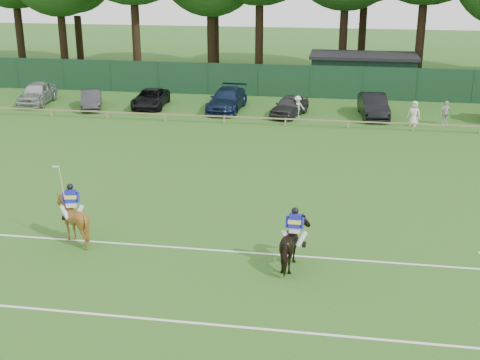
% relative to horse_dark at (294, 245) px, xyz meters
% --- Properties ---
extents(ground, '(160.00, 160.00, 0.00)m').
position_rel_horse_dark_xyz_m(ground, '(-3.20, 1.91, -0.85)').
color(ground, '#1E4C14').
rests_on(ground, ground).
extents(horse_dark, '(1.01, 2.05, 1.70)m').
position_rel_horse_dark_xyz_m(horse_dark, '(0.00, 0.00, 0.00)').
color(horse_dark, black).
rests_on(horse_dark, ground).
extents(horse_chestnut, '(1.77, 1.91, 1.80)m').
position_rel_horse_dark_xyz_m(horse_chestnut, '(-8.40, 0.81, 0.05)').
color(horse_chestnut, brown).
rests_on(horse_chestnut, ground).
extents(sedan_silver, '(2.47, 4.90, 1.60)m').
position_rel_horse_dark_xyz_m(sedan_silver, '(-20.93, 23.56, -0.05)').
color(sedan_silver, '#B0B2B6').
rests_on(sedan_silver, ground).
extents(sedan_grey, '(2.65, 4.17, 1.30)m').
position_rel_horse_dark_xyz_m(sedan_grey, '(-16.44, 22.76, -0.20)').
color(sedan_grey, '#2E2F31').
rests_on(sedan_grey, ground).
extents(suv_black, '(2.49, 4.79, 1.29)m').
position_rel_horse_dark_xyz_m(suv_black, '(-12.34, 23.76, -0.20)').
color(suv_black, black).
rests_on(suv_black, ground).
extents(sedan_navy, '(2.40, 5.39, 1.54)m').
position_rel_horse_dark_xyz_m(sedan_navy, '(-6.72, 23.69, -0.08)').
color(sedan_navy, '#131F3B').
rests_on(sedan_navy, ground).
extents(hatch_grey, '(2.73, 4.34, 1.38)m').
position_rel_horse_dark_xyz_m(hatch_grey, '(-2.20, 22.71, -0.16)').
color(hatch_grey, '#2D2D2F').
rests_on(hatch_grey, ground).
extents(estate_black, '(2.16, 4.88, 1.56)m').
position_rel_horse_dark_xyz_m(estate_black, '(3.43, 23.33, -0.07)').
color(estate_black, black).
rests_on(estate_black, ground).
extents(spectator_left, '(1.10, 0.90, 1.48)m').
position_rel_horse_dark_xyz_m(spectator_left, '(-1.61, 22.31, -0.11)').
color(spectator_left, silver).
rests_on(spectator_left, ground).
extents(spectator_mid, '(0.99, 0.77, 1.57)m').
position_rel_horse_dark_xyz_m(spectator_mid, '(7.94, 21.86, -0.06)').
color(spectator_mid, beige).
rests_on(spectator_mid, ground).
extents(spectator_right, '(0.91, 0.73, 1.62)m').
position_rel_horse_dark_xyz_m(spectator_right, '(5.92, 21.23, -0.04)').
color(spectator_right, silver).
rests_on(spectator_right, ground).
extents(rider_dark, '(0.94, 0.39, 1.41)m').
position_rel_horse_dark_xyz_m(rider_dark, '(-0.00, -0.01, 0.75)').
color(rider_dark, silver).
rests_on(rider_dark, ground).
extents(rider_chestnut, '(0.97, 0.52, 2.05)m').
position_rel_horse_dark_xyz_m(rider_chestnut, '(-8.40, 0.80, 0.85)').
color(rider_chestnut, silver).
rests_on(rider_chestnut, ground).
extents(polo_ball, '(0.09, 0.09, 0.09)m').
position_rel_horse_dark_xyz_m(polo_ball, '(6.61, 2.18, -0.80)').
color(polo_ball, silver).
rests_on(polo_ball, ground).
extents(pitch_lines, '(60.00, 5.10, 0.01)m').
position_rel_horse_dark_xyz_m(pitch_lines, '(-3.20, -1.59, -0.84)').
color(pitch_lines, silver).
rests_on(pitch_lines, ground).
extents(pitch_rail, '(62.10, 0.10, 0.50)m').
position_rel_horse_dark_xyz_m(pitch_rail, '(-3.20, 19.91, -0.40)').
color(pitch_rail, '#997F5B').
rests_on(pitch_rail, ground).
extents(perimeter_fence, '(92.08, 0.08, 2.50)m').
position_rel_horse_dark_xyz_m(perimeter_fence, '(-3.20, 28.91, 0.40)').
color(perimeter_fence, '#14351E').
rests_on(perimeter_fence, ground).
extents(utility_shed, '(8.40, 4.40, 3.04)m').
position_rel_horse_dark_xyz_m(utility_shed, '(2.80, 31.91, 0.69)').
color(utility_shed, '#14331E').
rests_on(utility_shed, ground).
extents(tree_row, '(96.00, 12.00, 21.00)m').
position_rel_horse_dark_xyz_m(tree_row, '(-1.20, 36.91, -0.85)').
color(tree_row, '#26561C').
rests_on(tree_row, ground).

